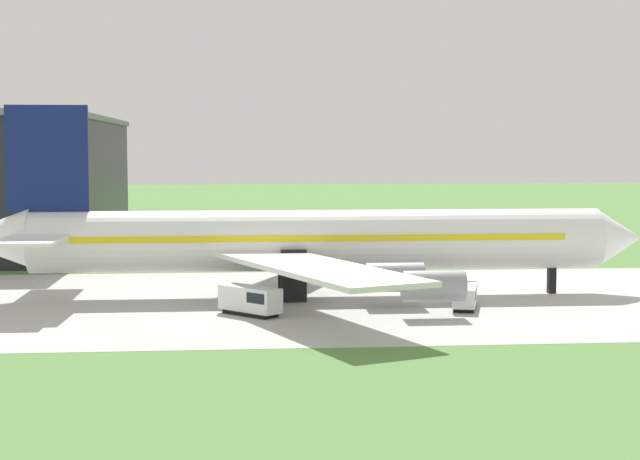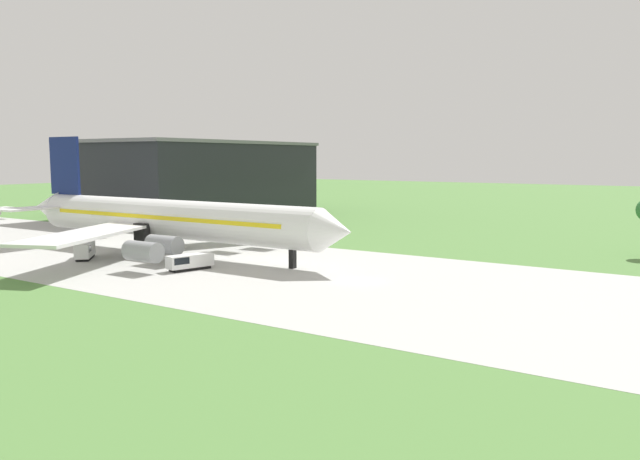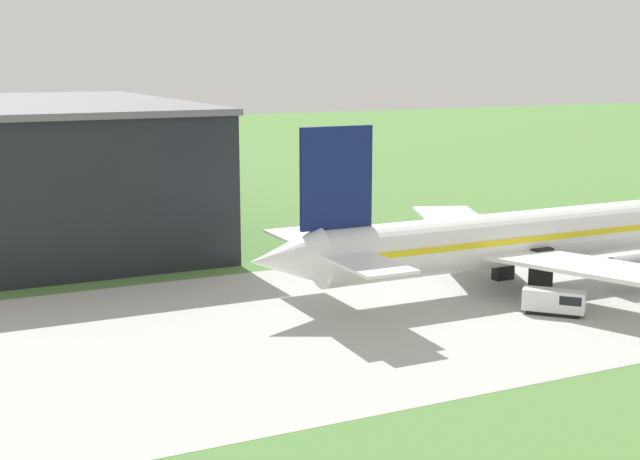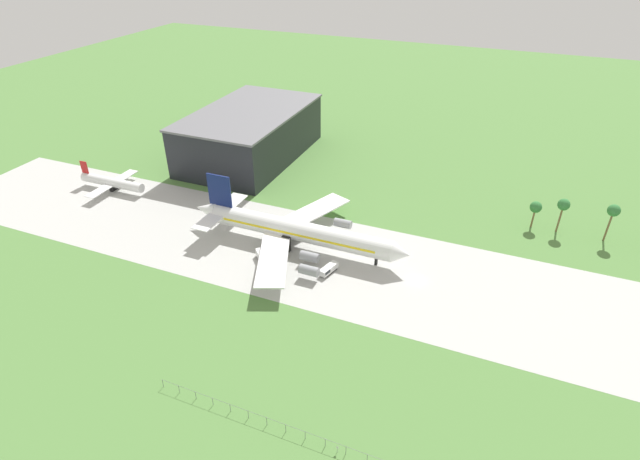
% 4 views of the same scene
% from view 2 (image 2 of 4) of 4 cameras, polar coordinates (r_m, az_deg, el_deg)
% --- Properties ---
extents(ground_plane, '(600.00, 600.00, 0.00)m').
position_cam_2_polar(ground_plane, '(76.07, 3.58, -4.72)').
color(ground_plane, '#517F3D').
extents(taxiway_strip, '(320.00, 44.00, 0.02)m').
position_cam_2_polar(taxiway_strip, '(76.07, 3.58, -4.71)').
color(taxiway_strip, '#B2B2AD').
rests_on(taxiway_strip, ground_plane).
extents(jet_airliner, '(67.66, 54.55, 18.59)m').
position_cam_2_polar(jet_airliner, '(100.30, -14.04, 1.01)').
color(jet_airliner, white).
rests_on(jet_airliner, ground_plane).
extents(baggage_tug, '(5.62, 5.76, 2.52)m').
position_cam_2_polar(baggage_tug, '(98.40, -20.72, -1.74)').
color(baggage_tug, black).
rests_on(baggage_tug, ground_plane).
extents(fuel_truck, '(3.66, 6.61, 2.10)m').
position_cam_2_polar(fuel_truck, '(85.11, -11.94, -2.85)').
color(fuel_truck, black).
rests_on(fuel_truck, ground_plane).
extents(terminal_building, '(36.72, 61.20, 19.16)m').
position_cam_2_polar(terminal_building, '(168.46, -11.15, 4.69)').
color(terminal_building, black).
rests_on(terminal_building, ground_plane).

